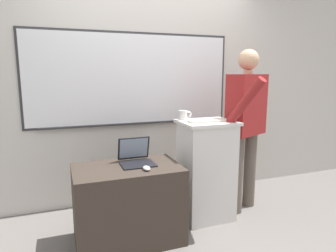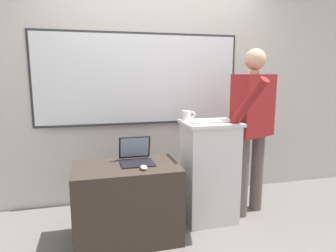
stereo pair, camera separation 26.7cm
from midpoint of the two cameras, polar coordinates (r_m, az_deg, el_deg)
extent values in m
cube|color=beige|center=(3.51, -6.06, 8.64)|extent=(6.40, 0.12, 2.79)
cube|color=#2D2D30|center=(3.40, -9.03, 8.79)|extent=(2.31, 0.02, 1.02)
cube|color=white|center=(3.40, -9.01, 8.79)|extent=(2.26, 0.02, 0.97)
cube|color=#2D2D30|center=(3.43, -8.74, 0.45)|extent=(2.03, 0.04, 0.02)
cube|color=silver|center=(3.08, 4.78, -8.68)|extent=(0.49, 0.41, 0.98)
cube|color=silver|center=(2.95, 4.92, 0.64)|extent=(0.54, 0.45, 0.03)
cube|color=#382D26|center=(2.75, -10.46, -14.46)|extent=(0.92, 0.56, 0.68)
cylinder|color=brown|center=(3.25, 10.68, -9.12)|extent=(0.13, 0.13, 0.84)
cylinder|color=brown|center=(3.45, 13.17, -8.09)|extent=(0.13, 0.13, 0.84)
cube|color=maroon|center=(3.19, 12.43, 3.97)|extent=(0.50, 0.38, 0.63)
cylinder|color=tan|center=(3.18, 12.66, 9.97)|extent=(0.09, 0.09, 0.04)
sphere|color=tan|center=(3.18, 12.75, 12.23)|extent=(0.21, 0.21, 0.21)
cylinder|color=maroon|center=(2.83, 11.55, 4.04)|extent=(0.25, 0.43, 0.52)
cylinder|color=maroon|center=(3.41, 14.84, 3.82)|extent=(0.08, 0.08, 0.60)
cube|color=black|center=(2.67, -8.63, -7.26)|extent=(0.29, 0.24, 0.01)
cube|color=black|center=(2.78, -9.32, -4.21)|extent=(0.29, 0.07, 0.21)
cube|color=#8C9EB2|center=(2.77, -9.29, -4.21)|extent=(0.26, 0.06, 0.19)
cube|color=beige|center=(2.90, 5.58, 0.97)|extent=(0.45, 0.12, 0.02)
ellipsoid|color=silver|center=(2.52, -7.18, -8.02)|extent=(0.06, 0.10, 0.03)
ellipsoid|color=black|center=(3.00, 9.12, 1.32)|extent=(0.06, 0.10, 0.03)
cylinder|color=silver|center=(3.01, 0.30, 2.05)|extent=(0.08, 0.08, 0.10)
torus|color=silver|center=(3.03, 1.38, 2.20)|extent=(0.07, 0.02, 0.07)
camera|label=1|loc=(0.13, -92.86, -0.50)|focal=32.00mm
camera|label=2|loc=(0.13, 87.14, 0.50)|focal=32.00mm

